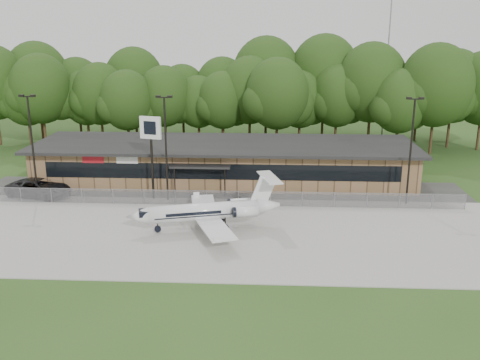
# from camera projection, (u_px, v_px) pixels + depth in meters

# --- Properties ---
(ground) EXTENTS (160.00, 160.00, 0.00)m
(ground) POSITION_uv_depth(u_px,v_px,m) (197.00, 277.00, 36.22)
(ground) COLOR #2B4819
(ground) RESTS_ON ground
(apron) EXTENTS (64.00, 18.00, 0.08)m
(apron) POSITION_uv_depth(u_px,v_px,m) (209.00, 233.00, 43.90)
(apron) COLOR #9E9B93
(apron) RESTS_ON ground
(parking_lot) EXTENTS (50.00, 9.00, 0.06)m
(parking_lot) POSITION_uv_depth(u_px,v_px,m) (221.00, 192.00, 54.95)
(parking_lot) COLOR #383835
(parking_lot) RESTS_ON ground
(terminal) EXTENTS (41.00, 11.65, 4.30)m
(terminal) POSITION_uv_depth(u_px,v_px,m) (225.00, 161.00, 58.62)
(terminal) COLOR #916B48
(terminal) RESTS_ON ground
(fence) EXTENTS (46.00, 0.04, 1.52)m
(fence) POSITION_uv_depth(u_px,v_px,m) (217.00, 198.00, 50.42)
(fence) COLOR gray
(fence) RESTS_ON ground
(treeline) EXTENTS (72.00, 12.00, 15.00)m
(treeline) POSITION_uv_depth(u_px,v_px,m) (235.00, 93.00, 74.51)
(treeline) COLOR #18320F
(treeline) RESTS_ON ground
(radio_mast) EXTENTS (0.20, 0.20, 25.00)m
(radio_mast) POSITION_uv_depth(u_px,v_px,m) (388.00, 55.00, 77.80)
(radio_mast) COLOR gray
(radio_mast) RESTS_ON ground
(light_pole_left) EXTENTS (1.55, 0.30, 10.23)m
(light_pole_left) POSITION_uv_depth(u_px,v_px,m) (32.00, 139.00, 51.34)
(light_pole_left) COLOR black
(light_pole_left) RESTS_ON ground
(light_pole_mid) EXTENTS (1.55, 0.30, 10.23)m
(light_pole_mid) POSITION_uv_depth(u_px,v_px,m) (166.00, 140.00, 50.69)
(light_pole_mid) COLOR black
(light_pole_mid) RESTS_ON ground
(light_pole_right) EXTENTS (1.55, 0.30, 10.23)m
(light_pole_right) POSITION_uv_depth(u_px,v_px,m) (411.00, 143.00, 49.53)
(light_pole_right) COLOR black
(light_pole_right) RESTS_ON ground
(business_jet) EXTENTS (12.87, 11.56, 4.36)m
(business_jet) POSITION_uv_depth(u_px,v_px,m) (209.00, 212.00, 44.32)
(business_jet) COLOR silver
(business_jet) RESTS_ON ground
(suv) EXTENTS (7.02, 4.38, 1.81)m
(suv) POSITION_uv_depth(u_px,v_px,m) (39.00, 188.00, 53.21)
(suv) COLOR #28282A
(suv) RESTS_ON ground
(pole_sign) EXTENTS (2.14, 0.79, 8.20)m
(pole_sign) POSITION_uv_depth(u_px,v_px,m) (151.00, 137.00, 50.96)
(pole_sign) COLOR black
(pole_sign) RESTS_ON ground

